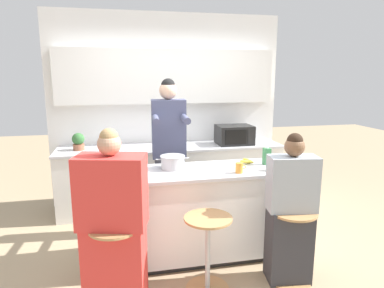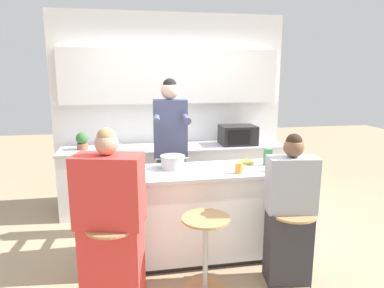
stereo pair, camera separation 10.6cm
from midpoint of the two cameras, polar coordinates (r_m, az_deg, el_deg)
name	(u,v)px [view 2 (the right image)]	position (r m, az deg, el deg)	size (l,w,h in m)	color
ground_plane	(193,256)	(3.75, 1.04, -18.11)	(16.00, 16.00, 0.00)	tan
wall_back	(171,96)	(4.96, -2.85, 7.94)	(3.31, 0.22, 2.70)	white
back_counter	(175,176)	(4.84, -2.21, -5.42)	(3.07, 0.67, 0.88)	white
kitchen_island	(193,213)	(3.54, 1.07, -11.50)	(1.93, 0.64, 0.93)	black
bar_stool_leftmost	(113,258)	(2.98, -11.96, -18.06)	(0.41, 0.41, 0.68)	tan
bar_stool_center	(205,248)	(3.06, 3.30, -16.94)	(0.41, 0.41, 0.68)	tan
bar_stool_rightmost	(291,242)	(3.29, 17.11, -15.34)	(0.41, 0.41, 0.68)	tan
person_cooking	(171,157)	(3.97, -2.82, -2.20)	(0.42, 0.61, 1.81)	#383842
person_wrapped_blanket	(111,224)	(2.87, -12.35, -12.84)	(0.58, 0.41, 1.46)	red
person_seated_near	(289,217)	(3.21, 16.86, -11.63)	(0.45, 0.32, 1.37)	#333338
cooking_pot	(173,162)	(3.43, -2.36, -3.02)	(0.33, 0.25, 0.13)	#B7BABC
fruit_bowl	(128,169)	(3.31, -9.68, -4.17)	(0.21, 0.21, 0.08)	white
coffee_cup_near	(273,166)	(3.43, 14.19, -3.64)	(0.12, 0.09, 0.10)	#DB4C51
coffee_cup_far	(239,168)	(3.30, 8.74, -4.01)	(0.10, 0.07, 0.10)	orange
banana_bunch	(247,162)	(3.65, 9.91, -2.91)	(0.18, 0.13, 0.06)	yellow
juice_carton	(268,157)	(3.65, 13.32, -2.09)	(0.07, 0.07, 0.19)	#38844C
microwave	(238,135)	(4.87, 8.25, 1.50)	(0.49, 0.38, 0.27)	black
potted_plant	(82,141)	(4.70, -17.23, 0.53)	(0.16, 0.16, 0.23)	#93563D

